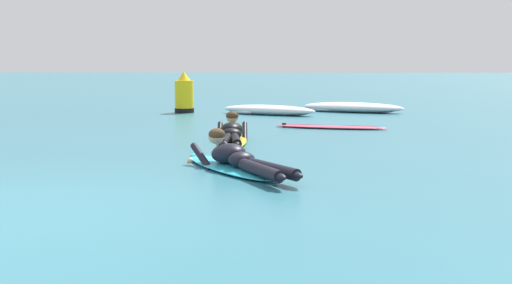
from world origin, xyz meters
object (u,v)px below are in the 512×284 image
object	(u,v)px
surfer_far	(232,135)
drifting_surfboard	(329,127)
channel_marker_buoy	(184,96)
surfer_near	(235,160)

from	to	relation	value
surfer_far	drifting_surfboard	xyz separation A→B (m)	(1.79, 2.43, -0.10)
drifting_surfboard	channel_marker_buoy	xyz separation A→B (m)	(-3.61, 3.85, 0.41)
drifting_surfboard	surfer_far	bearing A→B (deg)	-126.32
surfer_near	channel_marker_buoy	bearing A→B (deg)	103.04
surfer_near	surfer_far	bearing A→B (deg)	95.78
surfer_near	drifting_surfboard	bearing A→B (deg)	74.04
surfer_near	drifting_surfboard	size ratio (longest dim) A/B	1.06
surfer_near	drifting_surfboard	distance (m)	5.46
surfer_near	channel_marker_buoy	size ratio (longest dim) A/B	2.27
channel_marker_buoy	drifting_surfboard	bearing A→B (deg)	-46.89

